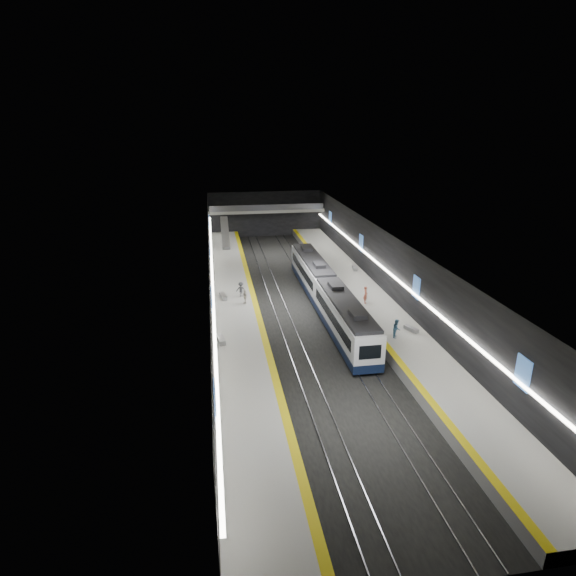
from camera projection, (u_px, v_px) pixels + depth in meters
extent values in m
plane|color=black|center=(301.00, 306.00, 54.52)|extent=(70.00, 70.00, 0.00)
cube|color=beige|center=(302.00, 237.00, 51.85)|extent=(20.00, 70.00, 0.04)
cube|color=black|center=(210.00, 277.00, 51.68)|extent=(0.04, 70.00, 8.00)
cube|color=black|center=(388.00, 268.00, 54.69)|extent=(0.04, 70.00, 8.00)
cube|color=black|center=(265.00, 214.00, 85.76)|extent=(20.00, 0.04, 8.00)
cube|color=black|center=(453.00, 517.00, 20.61)|extent=(20.00, 0.04, 8.00)
cube|color=slate|center=(235.00, 306.00, 53.23)|extent=(5.00, 70.00, 1.00)
cube|color=#B4B5AF|center=(235.00, 302.00, 53.06)|extent=(5.00, 70.00, 0.02)
cube|color=#DCC40B|center=(255.00, 301.00, 53.38)|extent=(0.60, 70.00, 0.02)
cube|color=slate|center=(365.00, 298.00, 55.48)|extent=(5.00, 70.00, 1.00)
cube|color=#B4B5AF|center=(365.00, 294.00, 55.31)|extent=(5.00, 70.00, 0.02)
cube|color=#DCC40B|center=(347.00, 295.00, 54.98)|extent=(0.60, 70.00, 0.02)
cube|color=gray|center=(273.00, 307.00, 54.02)|extent=(0.08, 70.00, 0.12)
cube|color=gray|center=(286.00, 307.00, 54.23)|extent=(0.08, 70.00, 0.12)
cube|color=gray|center=(317.00, 305.00, 54.77)|extent=(0.08, 70.00, 0.12)
cube|color=gray|center=(329.00, 304.00, 54.99)|extent=(0.08, 70.00, 0.12)
cube|color=#0E1A36|center=(344.00, 332.00, 46.23)|extent=(2.65, 15.00, 0.80)
cube|color=white|center=(345.00, 316.00, 45.68)|extent=(2.65, 15.00, 2.50)
cube|color=black|center=(346.00, 302.00, 45.22)|extent=(2.44, 14.25, 0.30)
cube|color=black|center=(345.00, 315.00, 45.67)|extent=(2.69, 13.20, 1.00)
cube|color=black|center=(370.00, 352.00, 38.70)|extent=(1.85, 0.05, 1.20)
cube|color=#0E1A36|center=(312.00, 282.00, 60.19)|extent=(2.65, 15.00, 0.80)
cube|color=white|center=(312.00, 270.00, 59.64)|extent=(2.65, 15.00, 2.50)
cube|color=black|center=(313.00, 259.00, 59.18)|extent=(2.44, 14.25, 0.30)
cube|color=black|center=(312.00, 269.00, 59.63)|extent=(2.69, 13.20, 1.00)
cube|color=black|center=(327.00, 290.00, 52.66)|extent=(1.85, 0.05, 1.20)
cube|color=#3C6CB6|center=(215.00, 400.00, 28.26)|extent=(0.10, 1.50, 2.20)
cube|color=#3C6CB6|center=(212.00, 299.00, 44.08)|extent=(0.10, 1.50, 2.20)
cube|color=#3C6CB6|center=(210.00, 249.00, 60.83)|extent=(0.10, 1.50, 2.20)
cube|color=#3C6CB6|center=(209.00, 222.00, 76.66)|extent=(0.10, 1.50, 2.20)
cube|color=#3C6CB6|center=(523.00, 373.00, 31.25)|extent=(0.10, 1.50, 2.20)
cube|color=#3C6CB6|center=(416.00, 287.00, 47.07)|extent=(0.10, 1.50, 2.20)
cube|color=#3C6CB6|center=(361.00, 243.00, 63.82)|extent=(0.10, 1.50, 2.20)
cube|color=#3C6CB6|center=(330.00, 218.00, 79.64)|extent=(0.10, 1.50, 2.20)
cube|color=white|center=(212.00, 279.00, 51.78)|extent=(0.25, 68.60, 0.12)
cube|color=white|center=(386.00, 270.00, 54.73)|extent=(0.25, 68.60, 0.12)
cube|color=gray|center=(266.00, 210.00, 83.57)|extent=(20.00, 3.00, 0.50)
cube|color=#47474C|center=(267.00, 208.00, 81.97)|extent=(19.60, 0.08, 1.00)
cube|color=#99999E|center=(225.00, 233.00, 76.62)|extent=(1.20, 7.50, 3.92)
cube|color=#99999E|center=(221.00, 339.00, 43.52)|extent=(0.86, 1.99, 0.47)
cube|color=#99999E|center=(223.00, 296.00, 54.01)|extent=(0.86, 2.01, 0.48)
cube|color=#99999E|center=(411.00, 329.00, 45.76)|extent=(1.04, 1.63, 0.39)
cube|color=#99999E|center=(355.00, 268.00, 64.31)|extent=(0.81, 1.92, 0.46)
imported|color=#BF5D47|center=(366.00, 295.00, 52.38)|extent=(0.56, 0.76, 1.90)
imported|color=teal|center=(397.00, 328.00, 44.21)|extent=(0.99, 1.07, 1.76)
imported|color=beige|center=(245.00, 297.00, 52.32)|extent=(0.65, 1.01, 1.60)
imported|color=#393B40|center=(241.00, 289.00, 54.43)|extent=(1.15, 0.75, 1.69)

